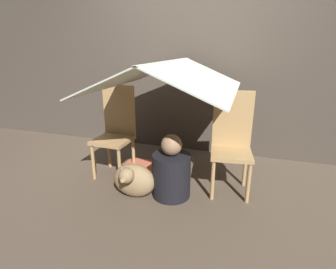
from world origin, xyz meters
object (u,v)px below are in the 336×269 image
person_front (171,172)px  dog (134,180)px  chair_left (116,129)px  chair_right (232,140)px

person_front → dog: 0.36m
chair_left → chair_right: size_ratio=1.00×
chair_right → dog: (-0.84, -0.43, -0.33)m
chair_right → chair_left: bearing=172.8°
person_front → dog: bearing=-159.4°
chair_right → dog: bearing=-160.2°
chair_left → person_front: bearing=-20.5°
chair_right → dog: size_ratio=2.37×
chair_right → person_front: chair_right is taller
person_front → dog: size_ratio=1.49×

